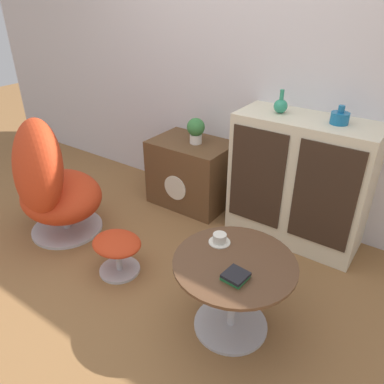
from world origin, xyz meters
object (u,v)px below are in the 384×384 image
object	(u,v)px
sideboard	(299,181)
teacup	(220,239)
coffee_table	(233,285)
vase_leftmost	(281,105)
tv_console	(191,173)
book_stack	(236,276)
vase_inner_left	(340,118)
potted_plant	(196,129)
ottoman	(117,248)
egg_chair	(50,183)

from	to	relation	value
sideboard	teacup	world-z (taller)	sideboard
coffee_table	vase_leftmost	xyz separation A→B (m)	(-0.27, 1.08, 0.70)
sideboard	vase_leftmost	xyz separation A→B (m)	(-0.21, 0.00, 0.54)
tv_console	book_stack	world-z (taller)	tv_console
vase_leftmost	book_stack	bearing A→B (deg)	-74.06
coffee_table	vase_inner_left	size ratio (longest dim) A/B	5.47
book_stack	potted_plant	bearing A→B (deg)	131.86
vase_leftmost	book_stack	xyz separation A→B (m)	(0.34, -1.19, -0.52)
tv_console	vase_inner_left	bearing A→B (deg)	1.32
tv_console	sideboard	bearing A→B (deg)	1.36
vase_leftmost	book_stack	world-z (taller)	vase_leftmost
ottoman	potted_plant	size ratio (longest dim) A/B	1.62
tv_console	ottoman	distance (m)	1.09
vase_leftmost	tv_console	bearing A→B (deg)	-177.96
vase_leftmost	potted_plant	world-z (taller)	vase_leftmost
potted_plant	coffee_table	bearing A→B (deg)	-47.08
tv_console	coffee_table	size ratio (longest dim) A/B	1.03
tv_console	book_stack	xyz separation A→B (m)	(1.09, -1.17, 0.20)
ottoman	coffee_table	xyz separation A→B (m)	(0.88, 0.03, 0.12)
vase_inner_left	egg_chair	bearing A→B (deg)	-149.18
ottoman	potted_plant	bearing A→B (deg)	95.21
vase_inner_left	teacup	distance (m)	1.14
teacup	sideboard	bearing A→B (deg)	84.55
egg_chair	vase_inner_left	xyz separation A→B (m)	(1.76, 1.05, 0.56)
sideboard	potted_plant	distance (m)	0.95
vase_leftmost	vase_inner_left	xyz separation A→B (m)	(0.41, 0.00, -0.01)
egg_chair	vase_leftmost	bearing A→B (deg)	37.92
sideboard	potted_plant	world-z (taller)	sideboard
vase_leftmost	coffee_table	bearing A→B (deg)	-75.73
vase_leftmost	ottoman	bearing A→B (deg)	-118.72
coffee_table	teacup	world-z (taller)	teacup
tv_console	potted_plant	distance (m)	0.42
book_stack	vase_leftmost	bearing A→B (deg)	105.94
vase_leftmost	vase_inner_left	size ratio (longest dim) A/B	1.36
egg_chair	teacup	size ratio (longest dim) A/B	7.90
ottoman	teacup	world-z (taller)	teacup
egg_chair	teacup	bearing A→B (deg)	2.54
egg_chair	book_stack	size ratio (longest dim) A/B	7.75
potted_plant	teacup	distance (m)	1.28
tv_console	vase_leftmost	distance (m)	1.05
book_stack	egg_chair	bearing A→B (deg)	175.05
sideboard	potted_plant	bearing A→B (deg)	-178.61
sideboard	coffee_table	bearing A→B (deg)	-86.71
egg_chair	vase_leftmost	distance (m)	1.80
vase_leftmost	teacup	bearing A→B (deg)	-83.08
tv_console	ottoman	world-z (taller)	tv_console
egg_chair	ottoman	world-z (taller)	egg_chair
sideboard	vase_leftmost	distance (m)	0.58
potted_plant	book_stack	bearing A→B (deg)	-48.14
tv_console	ottoman	bearing A→B (deg)	-82.35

